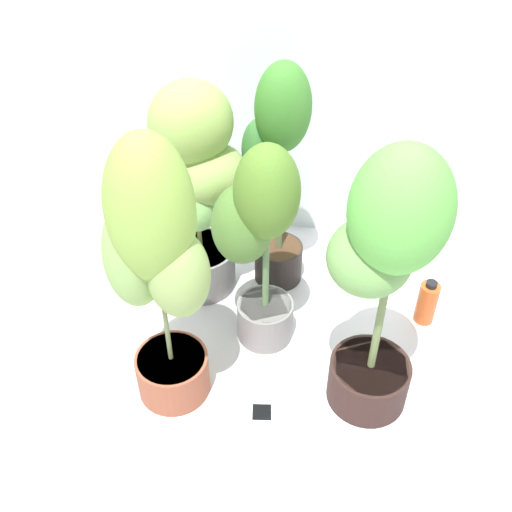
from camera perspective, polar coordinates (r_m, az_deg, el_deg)
The scene contains 9 objects.
ground_plane at distance 2.29m, azimuth 1.32°, elevation -10.16°, with size 8.00×8.00×0.00m, color silver.
mylar_back_wall at distance 2.44m, azimuth 3.54°, elevation 21.93°, with size 3.20×0.01×2.00m, color silver.
potted_plant_center at distance 2.06m, azimuth 0.17°, elevation 2.14°, with size 0.34×0.30×0.84m.
potted_plant_back_left at distance 2.28m, azimuth -5.81°, elevation 7.11°, with size 0.47×0.37×0.91m.
potted_plant_front_left at distance 1.82m, azimuth -9.37°, elevation -0.56°, with size 0.37×0.36×1.03m.
potted_plant_back_center at distance 2.30m, azimuth 2.01°, elevation 8.56°, with size 0.32×0.28×0.96m.
potted_plant_front_right at distance 1.81m, azimuth 11.95°, elevation -1.03°, with size 0.38×0.35×1.01m.
hygrometer_box at distance 2.15m, azimuth 0.55°, elevation -14.62°, with size 0.09×0.09×0.03m.
nutrient_bottle at distance 2.47m, azimuth 15.75°, elevation -4.21°, with size 0.08×0.08×0.20m.
Camera 1 is at (0.10, -1.45, 1.77)m, focal length 42.63 mm.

